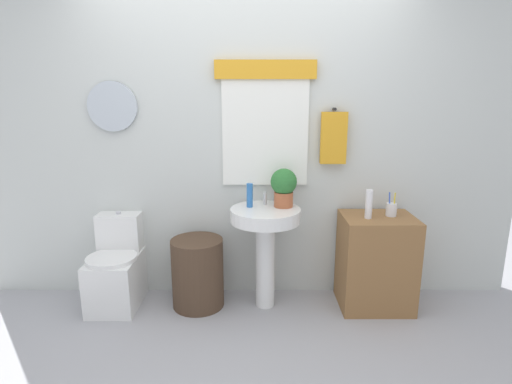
{
  "coord_description": "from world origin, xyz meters",
  "views": [
    {
      "loc": [
        0.08,
        -2.09,
        1.63
      ],
      "look_at": [
        0.08,
        0.8,
        0.94
      ],
      "focal_mm": 28.3,
      "sensor_mm": 36.0,
      "label": 1
    }
  ],
  "objects_px": {
    "potted_plant": "(284,186)",
    "toothbrush_cup": "(392,209)",
    "soap_bottle": "(250,195)",
    "pedestal_sink": "(266,233)",
    "lotion_bottle": "(369,204)",
    "laundry_hamper": "(198,273)",
    "toilet": "(118,270)",
    "wooden_cabinet": "(376,262)"
  },
  "relations": [
    {
      "from": "soap_bottle",
      "to": "toothbrush_cup",
      "type": "bearing_deg",
      "value": -1.6
    },
    {
      "from": "pedestal_sink",
      "to": "soap_bottle",
      "type": "distance_m",
      "value": 0.31
    },
    {
      "from": "toothbrush_cup",
      "to": "pedestal_sink",
      "type": "bearing_deg",
      "value": -178.82
    },
    {
      "from": "toilet",
      "to": "potted_plant",
      "type": "bearing_deg",
      "value": 1.3
    },
    {
      "from": "wooden_cabinet",
      "to": "toothbrush_cup",
      "type": "distance_m",
      "value": 0.43
    },
    {
      "from": "toilet",
      "to": "potted_plant",
      "type": "xyz_separation_m",
      "value": [
        1.32,
        0.03,
        0.68
      ]
    },
    {
      "from": "soap_bottle",
      "to": "potted_plant",
      "type": "xyz_separation_m",
      "value": [
        0.26,
        0.01,
        0.07
      ]
    },
    {
      "from": "toilet",
      "to": "lotion_bottle",
      "type": "relative_size",
      "value": 3.34
    },
    {
      "from": "lotion_bottle",
      "to": "pedestal_sink",
      "type": "bearing_deg",
      "value": 177.03
    },
    {
      "from": "laundry_hamper",
      "to": "soap_bottle",
      "type": "height_order",
      "value": "soap_bottle"
    },
    {
      "from": "laundry_hamper",
      "to": "soap_bottle",
      "type": "xyz_separation_m",
      "value": [
        0.41,
        0.05,
        0.62
      ]
    },
    {
      "from": "toilet",
      "to": "pedestal_sink",
      "type": "relative_size",
      "value": 0.91
    },
    {
      "from": "toilet",
      "to": "toothbrush_cup",
      "type": "relative_size",
      "value": 3.94
    },
    {
      "from": "laundry_hamper",
      "to": "pedestal_sink",
      "type": "height_order",
      "value": "pedestal_sink"
    },
    {
      "from": "wooden_cabinet",
      "to": "potted_plant",
      "type": "bearing_deg",
      "value": 175.28
    },
    {
      "from": "toilet",
      "to": "laundry_hamper",
      "type": "height_order",
      "value": "toilet"
    },
    {
      "from": "potted_plant",
      "to": "lotion_bottle",
      "type": "bearing_deg",
      "value": -9.02
    },
    {
      "from": "laundry_hamper",
      "to": "potted_plant",
      "type": "xyz_separation_m",
      "value": [
        0.67,
        0.06,
        0.69
      ]
    },
    {
      "from": "laundry_hamper",
      "to": "potted_plant",
      "type": "bearing_deg",
      "value": 5.11
    },
    {
      "from": "wooden_cabinet",
      "to": "laundry_hamper",
      "type": "bearing_deg",
      "value": 180.0
    },
    {
      "from": "laundry_hamper",
      "to": "potted_plant",
      "type": "distance_m",
      "value": 0.96
    },
    {
      "from": "toothbrush_cup",
      "to": "laundry_hamper",
      "type": "bearing_deg",
      "value": -179.24
    },
    {
      "from": "soap_bottle",
      "to": "toilet",
      "type": "bearing_deg",
      "value": -178.92
    },
    {
      "from": "toothbrush_cup",
      "to": "lotion_bottle",
      "type": "bearing_deg",
      "value": -162.66
    },
    {
      "from": "lotion_bottle",
      "to": "soap_bottle",
      "type": "bearing_deg",
      "value": 174.23
    },
    {
      "from": "soap_bottle",
      "to": "potted_plant",
      "type": "height_order",
      "value": "potted_plant"
    },
    {
      "from": "soap_bottle",
      "to": "toothbrush_cup",
      "type": "relative_size",
      "value": 1.0
    },
    {
      "from": "wooden_cabinet",
      "to": "soap_bottle",
      "type": "height_order",
      "value": "soap_bottle"
    },
    {
      "from": "wooden_cabinet",
      "to": "soap_bottle",
      "type": "xyz_separation_m",
      "value": [
        -0.99,
        0.05,
        0.52
      ]
    },
    {
      "from": "potted_plant",
      "to": "toothbrush_cup",
      "type": "xyz_separation_m",
      "value": [
        0.82,
        -0.04,
        -0.17
      ]
    },
    {
      "from": "soap_bottle",
      "to": "pedestal_sink",
      "type": "bearing_deg",
      "value": -22.62
    },
    {
      "from": "laundry_hamper",
      "to": "soap_bottle",
      "type": "distance_m",
      "value": 0.74
    },
    {
      "from": "potted_plant",
      "to": "toothbrush_cup",
      "type": "height_order",
      "value": "potted_plant"
    },
    {
      "from": "soap_bottle",
      "to": "lotion_bottle",
      "type": "bearing_deg",
      "value": -5.77
    },
    {
      "from": "wooden_cabinet",
      "to": "toothbrush_cup",
      "type": "bearing_deg",
      "value": 11.69
    },
    {
      "from": "laundry_hamper",
      "to": "wooden_cabinet",
      "type": "height_order",
      "value": "wooden_cabinet"
    },
    {
      "from": "wooden_cabinet",
      "to": "soap_bottle",
      "type": "bearing_deg",
      "value": 177.1
    },
    {
      "from": "toilet",
      "to": "toothbrush_cup",
      "type": "xyz_separation_m",
      "value": [
        2.14,
        -0.01,
        0.51
      ]
    },
    {
      "from": "wooden_cabinet",
      "to": "potted_plant",
      "type": "xyz_separation_m",
      "value": [
        -0.73,
        0.06,
        0.6
      ]
    },
    {
      "from": "toilet",
      "to": "laundry_hamper",
      "type": "bearing_deg",
      "value": -2.66
    },
    {
      "from": "wooden_cabinet",
      "to": "lotion_bottle",
      "type": "xyz_separation_m",
      "value": [
        -0.1,
        -0.04,
        0.48
      ]
    },
    {
      "from": "laundry_hamper",
      "to": "lotion_bottle",
      "type": "height_order",
      "value": "lotion_bottle"
    }
  ]
}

